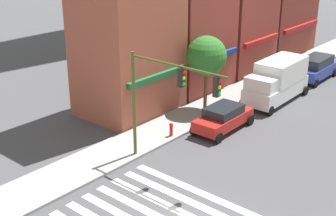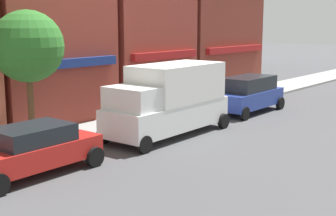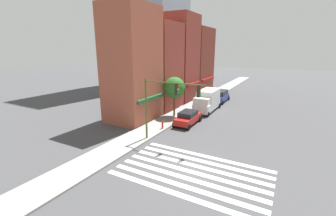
# 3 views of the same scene
# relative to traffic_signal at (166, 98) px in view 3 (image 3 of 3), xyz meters

# --- Properties ---
(ground_plane) EXTENTS (200.00, 200.00, 0.00)m
(ground_plane) POSITION_rel_traffic_signal_xyz_m (-3.56, -4.17, -4.41)
(ground_plane) COLOR #424244
(sidewalk_left) EXTENTS (120.00, 3.00, 0.15)m
(sidewalk_left) POSITION_rel_traffic_signal_xyz_m (-3.56, 3.33, -4.34)
(sidewalk_left) COLOR gray
(sidewalk_left) RESTS_ON ground_plane
(crosswalk_stripes) EXTENTS (6.11, 10.80, 0.01)m
(crosswalk_stripes) POSITION_rel_traffic_signal_xyz_m (-3.56, -4.17, -4.41)
(crosswalk_stripes) COLOR silver
(crosswalk_stripes) RESTS_ON ground_plane
(storefront_row) EXTENTS (27.56, 5.30, 14.25)m
(storefront_row) POSITION_rel_traffic_signal_xyz_m (15.23, 7.33, 2.19)
(storefront_row) COLOR #9E4C38
(storefront_row) RESTS_ON ground_plane
(traffic_signal) EXTENTS (0.32, 5.98, 6.01)m
(traffic_signal) POSITION_rel_traffic_signal_xyz_m (0.00, 0.00, 0.00)
(traffic_signal) COLOR #474C1E
(traffic_signal) RESTS_ON ground_plane
(sedan_red) EXTENTS (4.43, 2.02, 1.59)m
(sedan_red) POSITION_rel_traffic_signal_xyz_m (6.14, 0.53, -3.57)
(sedan_red) COLOR #B21E19
(sedan_red) RESTS_ON ground_plane
(box_truck_white) EXTENTS (6.25, 2.42, 3.04)m
(box_truck_white) POSITION_rel_traffic_signal_xyz_m (12.97, 0.53, -2.83)
(box_truck_white) COLOR white
(box_truck_white) RESTS_ON ground_plane
(suv_blue) EXTENTS (4.73, 2.12, 1.94)m
(suv_blue) POSITION_rel_traffic_signal_xyz_m (19.67, 0.53, -3.38)
(suv_blue) COLOR navy
(suv_blue) RESTS_ON ground_plane
(pedestrian_green_top) EXTENTS (0.32, 0.32, 1.77)m
(pedestrian_green_top) POSITION_rel_traffic_signal_xyz_m (19.39, 3.21, -3.34)
(pedestrian_green_top) COLOR #23232D
(pedestrian_green_top) RESTS_ON sidewalk_left
(pedestrian_white_shirt) EXTENTS (0.32, 0.32, 1.77)m
(pedestrian_white_shirt) POSITION_rel_traffic_signal_xyz_m (16.69, 3.65, -3.34)
(pedestrian_white_shirt) COLOR #23232D
(pedestrian_white_shirt) RESTS_ON sidewalk_left
(fire_hydrant) EXTENTS (0.24, 0.24, 0.84)m
(fire_hydrant) POSITION_rel_traffic_signal_xyz_m (3.10, 2.23, -3.80)
(fire_hydrant) COLOR red
(fire_hydrant) RESTS_ON sidewalk_left
(street_tree) EXTENTS (2.72, 2.72, 5.12)m
(street_tree) POSITION_rel_traffic_signal_xyz_m (8.05, 3.33, -0.52)
(street_tree) COLOR brown
(street_tree) RESTS_ON sidewalk_left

